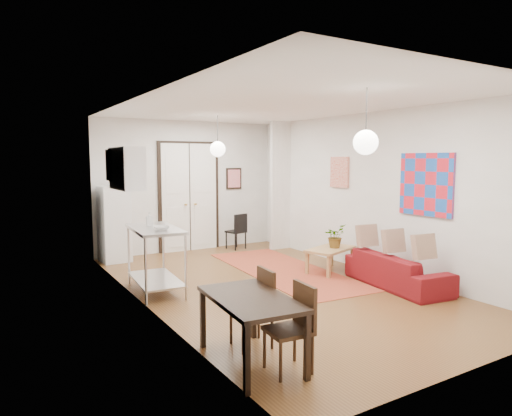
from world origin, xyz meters
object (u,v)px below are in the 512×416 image
sofa (397,270)px  dining_table (251,304)px  dining_chair_far (283,320)px  coffee_table (330,251)px  fridge (114,224)px  dining_chair_near (247,301)px  black_side_chair (234,228)px  kitchen_counter (155,249)px

sofa → dining_table: bearing=116.9°
sofa → dining_chair_far: dining_chair_far is taller
dining_chair_far → coffee_table: bearing=138.4°
fridge → dining_chair_far: size_ratio=1.80×
dining_chair_near → black_side_chair: dining_chair_near is taller
dining_chair_near → black_side_chair: (2.50, 4.92, -0.01)m
coffee_table → black_side_chair: bearing=98.9°
sofa → dining_chair_near: 3.31m
sofa → black_side_chair: bearing=17.7°
kitchen_counter → fridge: bearing=94.9°
coffee_table → dining_chair_near: size_ratio=1.32×
dining_chair_near → sofa: bearing=108.2°
dining_chair_near → dining_chair_far: bearing=5.2°
coffee_table → kitchen_counter: kitchen_counter is taller
coffee_table → dining_chair_far: 4.04m
sofa → dining_table: 3.64m
coffee_table → kitchen_counter: (-3.16, 0.40, 0.29)m
coffee_table → dining_chair_far: size_ratio=1.32×
fridge → dining_chair_far: (0.21, -5.66, -0.28)m
fridge → dining_table: size_ratio=1.18×
fridge → black_side_chair: 2.73m
dining_chair_near → coffee_table: bearing=130.2°
dining_chair_far → dining_table: bearing=-136.4°
dining_table → dining_chair_far: bearing=-51.6°
fridge → dining_chair_near: size_ratio=1.80×
dining_chair_far → black_side_chair: dining_chair_far is taller
dining_table → black_side_chair: bearing=63.2°
fridge → dining_table: (0.00, -5.39, -0.16)m
sofa → fridge: 5.46m
kitchen_counter → dining_table: size_ratio=1.06×
kitchen_counter → dining_table: (0.00, -2.90, -0.06)m
kitchen_counter → black_side_chair: size_ratio=1.67×
dining_table → black_side_chair: (2.71, 5.36, -0.13)m
sofa → dining_table: dining_table is taller
kitchen_counter → dining_chair_near: 2.48m
fridge → dining_chair_far: 5.67m
kitchen_counter → black_side_chair: kitchen_counter is taller
black_side_chair → kitchen_counter: bearing=29.1°
fridge → dining_chair_near: bearing=-91.2°
fridge → dining_chair_far: bearing=-91.5°
dining_chair_near → black_side_chair: bearing=158.3°
sofa → dining_chair_far: 3.53m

